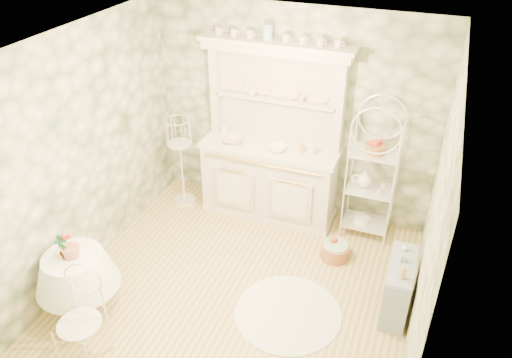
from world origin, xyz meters
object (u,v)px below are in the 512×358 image
(birdcage_stand, at_px, (180,153))
(kitchen_dresser, at_px, (270,136))
(side_shelf, at_px, (398,287))
(cafe_chair, at_px, (80,327))
(floor_basket, at_px, (335,249))
(bakers_rack, at_px, (372,174))
(round_table, at_px, (79,285))

(birdcage_stand, bearing_deg, kitchen_dresser, 9.07)
(side_shelf, height_order, cafe_chair, cafe_chair)
(side_shelf, relative_size, floor_basket, 1.86)
(bakers_rack, relative_size, side_shelf, 2.43)
(kitchen_dresser, xyz_separation_m, side_shelf, (1.83, -1.19, -0.84))
(kitchen_dresser, height_order, floor_basket, kitchen_dresser)
(side_shelf, relative_size, birdcage_stand, 0.46)
(bakers_rack, relative_size, round_table, 2.55)
(cafe_chair, xyz_separation_m, birdcage_stand, (-0.38, 2.68, 0.36))
(kitchen_dresser, distance_m, birdcage_stand, 1.26)
(kitchen_dresser, bearing_deg, cafe_chair, -105.77)
(floor_basket, bearing_deg, side_shelf, -36.52)
(kitchen_dresser, bearing_deg, side_shelf, -33.04)
(kitchen_dresser, distance_m, round_table, 2.78)
(side_shelf, bearing_deg, birdcage_stand, 164.77)
(round_table, xyz_separation_m, cafe_chair, (0.42, -0.51, 0.08))
(bakers_rack, height_order, side_shelf, bakers_rack)
(bakers_rack, relative_size, birdcage_stand, 1.12)
(bakers_rack, bearing_deg, round_table, -136.92)
(cafe_chair, bearing_deg, bakers_rack, 41.43)
(birdcage_stand, bearing_deg, floor_basket, -10.75)
(side_shelf, bearing_deg, bakers_rack, 117.40)
(kitchen_dresser, height_order, bakers_rack, kitchen_dresser)
(bakers_rack, bearing_deg, birdcage_stand, -175.57)
(kitchen_dresser, relative_size, cafe_chair, 2.77)
(side_shelf, bearing_deg, round_table, -155.95)
(bakers_rack, relative_size, cafe_chair, 2.08)
(floor_basket, bearing_deg, bakers_rack, 69.33)
(bakers_rack, xyz_separation_m, floor_basket, (-0.24, -0.63, -0.74))
(bakers_rack, height_order, cafe_chair, bakers_rack)
(birdcage_stand, bearing_deg, cafe_chair, -82.00)
(round_table, distance_m, floor_basket, 2.88)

